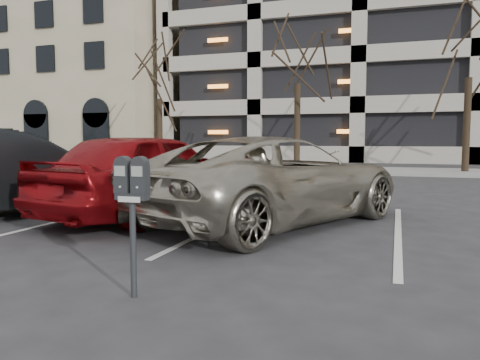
{
  "coord_description": "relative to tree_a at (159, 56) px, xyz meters",
  "views": [
    {
      "loc": [
        1.36,
        -5.07,
        1.43
      ],
      "look_at": [
        -0.08,
        -0.79,
        1.03
      ],
      "focal_mm": 35.0,
      "sensor_mm": 36.0,
      "label": 1
    }
  ],
  "objects": [
    {
      "name": "tree_a",
      "position": [
        0.0,
        0.0,
        0.0
      ],
      "size": [
        3.37,
        3.37,
        7.65
      ],
      "color": "black",
      "rests_on": "ground"
    },
    {
      "name": "car_red",
      "position": [
        7.03,
        -13.43,
        -4.74
      ],
      "size": [
        2.68,
        4.9,
        1.58
      ],
      "primitive_type": "imported",
      "rotation": [
        0.0,
        0.0,
        2.96
      ],
      "color": "maroon",
      "rests_on": "ground"
    },
    {
      "name": "tree_b",
      "position": [
        7.0,
        0.0,
        0.77
      ],
      "size": [
        3.83,
        3.83,
        8.71
      ],
      "color": "black",
      "rests_on": "ground"
    },
    {
      "name": "sidewalk",
      "position": [
        10.0,
        0.0,
        -5.47
      ],
      "size": [
        80.0,
        4.0,
        0.12
      ],
      "primitive_type": "cube",
      "color": "gray",
      "rests_on": "ground"
    },
    {
      "name": "tree_c",
      "position": [
        14.0,
        0.0,
        0.75
      ],
      "size": [
        3.82,
        3.82,
        8.69
      ],
      "color": "black",
      "rests_on": "ground"
    },
    {
      "name": "office_building",
      "position": [
        -18.0,
        13.92,
        1.97
      ],
      "size": [
        26.0,
        16.2,
        15.0
      ],
      "color": "tan",
      "rests_on": "ground"
    },
    {
      "name": "stall_lines",
      "position": [
        8.6,
        -13.7,
        -5.52
      ],
      "size": [
        16.9,
        5.2,
        0.0
      ],
      "color": "silver",
      "rests_on": "ground"
    },
    {
      "name": "ground",
      "position": [
        10.0,
        -16.0,
        -5.53
      ],
      "size": [
        140.0,
        140.0,
        0.0
      ],
      "primitive_type": "plane",
      "color": "#28282B",
      "rests_on": "ground"
    },
    {
      "name": "suv_silver",
      "position": [
        9.37,
        -13.38,
        -4.79
      ],
      "size": [
        4.46,
        5.85,
        1.48
      ],
      "rotation": [
        0.0,
        0.0,
        2.71
      ],
      "color": "#A6A08D",
      "rests_on": "ground"
    },
    {
      "name": "parking_meter",
      "position": [
        9.12,
        -17.46,
        -4.57
      ],
      "size": [
        0.32,
        0.13,
        1.25
      ],
      "rotation": [
        0.0,
        0.0,
        0.02
      ],
      "color": "black",
      "rests_on": "ground"
    }
  ]
}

